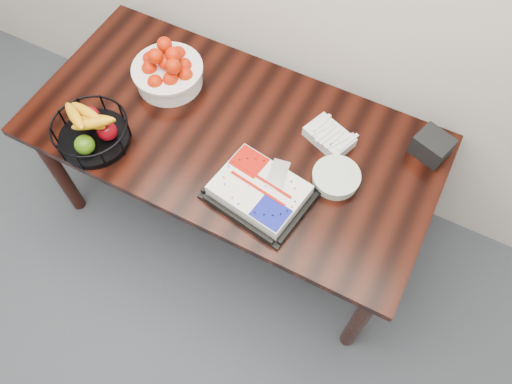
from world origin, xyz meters
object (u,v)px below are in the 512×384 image
at_px(table, 232,144).
at_px(cake_tray, 260,191).
at_px(tangerine_bowl, 167,69).
at_px(plate_stack, 336,178).
at_px(napkin_box, 432,146).
at_px(fruit_basket, 91,131).

height_order(table, cake_tray, cake_tray).
relative_size(tangerine_bowl, plate_stack, 1.64).
bearing_deg(napkin_box, cake_tray, -136.28).
height_order(tangerine_bowl, plate_stack, tangerine_bowl).
relative_size(tangerine_bowl, napkin_box, 2.27).
xyz_separation_m(cake_tray, napkin_box, (0.54, 0.52, 0.01)).
height_order(tangerine_bowl, napkin_box, tangerine_bowl).
relative_size(fruit_basket, plate_stack, 1.64).
bearing_deg(fruit_basket, table, 31.52).
height_order(table, tangerine_bowl, tangerine_bowl).
height_order(cake_tray, tangerine_bowl, tangerine_bowl).
bearing_deg(table, cake_tray, -41.40).
bearing_deg(cake_tray, fruit_basket, -173.75).
bearing_deg(cake_tray, table, 138.60).
bearing_deg(napkin_box, tangerine_bowl, -171.70).
distance_m(cake_tray, fruit_basket, 0.76).
relative_size(plate_stack, napkin_box, 1.38).
height_order(plate_stack, napkin_box, napkin_box).
bearing_deg(plate_stack, table, 178.06).
relative_size(cake_tray, fruit_basket, 1.36).
xyz_separation_m(cake_tray, tangerine_bowl, (-0.64, 0.34, 0.05)).
distance_m(cake_tray, plate_stack, 0.32).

